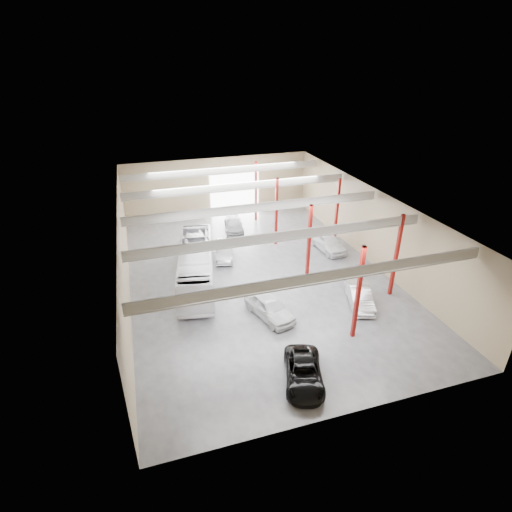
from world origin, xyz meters
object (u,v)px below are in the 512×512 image
car_row_c (234,224)px  car_right_near (360,296)px  black_sedan (304,373)px  car_right_far (328,242)px  car_row_b (225,250)px  coach_bus (196,265)px  car_row_a (269,307)px

car_row_c → car_right_near: bearing=-62.8°
black_sedan → car_right_far: car_right_far is taller
black_sedan → car_row_b: size_ratio=1.07×
coach_bus → car_right_far: size_ratio=2.38×
car_row_b → car_right_far: size_ratio=0.89×
black_sedan → car_right_near: 9.83m
car_row_a → car_right_far: car_right_far is taller
car_row_a → car_right_near: car_row_a is taller
black_sedan → car_right_far: (9.54, 16.09, 0.19)m
car_row_a → car_right_far: size_ratio=0.96×
coach_bus → car_row_c: coach_bus is taller
black_sedan → car_row_a: bearing=106.6°
car_row_c → car_right_far: 10.91m
car_row_b → coach_bus: bearing=-117.0°
car_row_a → car_row_b: bearing=79.0°
black_sedan → car_right_far: size_ratio=0.95×
car_row_a → car_row_c: size_ratio=1.01×
car_row_a → car_row_c: bearing=68.4°
black_sedan → car_right_far: 18.71m
black_sedan → car_row_a: car_row_a is taller
car_row_a → black_sedan: bearing=-108.2°
black_sedan → car_right_far: bearing=77.7°
coach_bus → car_row_a: 7.98m
car_row_b → car_right_near: (8.25, -11.14, 0.00)m
car_row_a → car_right_far: bearing=27.9°
coach_bus → car_row_b: size_ratio=2.67×
black_sedan → car_row_c: (1.77, 23.75, 0.03)m
car_row_b → car_row_c: (2.53, 6.25, -0.04)m
coach_bus → car_right_near: (11.60, -7.29, -0.92)m
car_right_far → car_row_a: bearing=-140.1°
black_sedan → car_row_a: size_ratio=0.99×
car_row_b → car_right_far: (10.30, -1.41, 0.12)m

